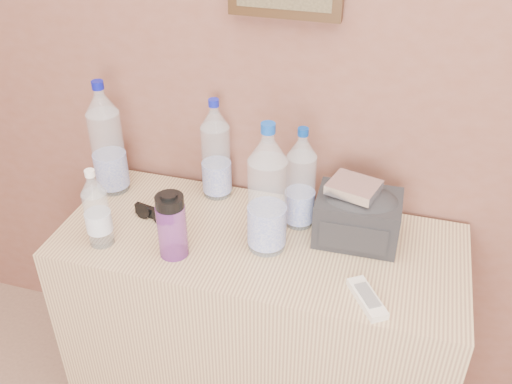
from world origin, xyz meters
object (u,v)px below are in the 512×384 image
at_px(pet_large_b, 216,154).
at_px(ac_remote, 367,298).
at_px(foil_packet, 354,187).
at_px(pet_large_a, 107,144).
at_px(nalgene_bottle, 172,225).
at_px(pet_small, 97,212).
at_px(pet_large_c, 301,183).
at_px(dresser, 259,328).
at_px(toiletry_bag, 358,215).
at_px(sunglasses, 154,213).
at_px(pet_large_d, 267,196).

relative_size(pet_large_b, ac_remote, 2.25).
bearing_deg(foil_packet, pet_large_a, 176.75).
relative_size(nalgene_bottle, ac_remote, 1.35).
distance_m(pet_small, nalgene_bottle, 0.21).
height_order(pet_large_a, pet_large_c, pet_large_a).
distance_m(nalgene_bottle, ac_remote, 0.54).
relative_size(pet_large_a, pet_small, 1.55).
bearing_deg(ac_remote, pet_small, -125.26).
relative_size(dresser, nalgene_bottle, 5.91).
xyz_separation_m(pet_large_b, toiletry_bag, (0.45, -0.11, -0.06)).
xyz_separation_m(pet_small, sunglasses, (0.09, 0.15, -0.09)).
distance_m(dresser, pet_large_c, 0.51).
bearing_deg(pet_large_a, sunglasses, -30.39).
xyz_separation_m(pet_large_d, pet_small, (-0.45, -0.11, -0.06)).
bearing_deg(pet_large_b, pet_small, -124.92).
bearing_deg(dresser, pet_small, -162.15).
height_order(dresser, ac_remote, ac_remote).
xyz_separation_m(dresser, sunglasses, (-0.33, 0.01, 0.38)).
xyz_separation_m(toiletry_bag, foil_packet, (-0.02, -0.00, 0.09)).
height_order(pet_large_a, nalgene_bottle, pet_large_a).
relative_size(dresser, toiletry_bag, 5.03).
relative_size(pet_large_c, sunglasses, 2.35).
relative_size(nalgene_bottle, sunglasses, 1.48).
xyz_separation_m(pet_large_d, toiletry_bag, (0.23, 0.11, -0.09)).
relative_size(pet_large_d, toiletry_bag, 1.66).
height_order(pet_small, nalgene_bottle, pet_small).
bearing_deg(nalgene_bottle, pet_large_b, 87.39).
relative_size(pet_large_d, nalgene_bottle, 1.95).
distance_m(pet_large_d, sunglasses, 0.39).
relative_size(dresser, sunglasses, 8.75).
distance_m(pet_large_d, ac_remote, 0.36).
bearing_deg(ac_remote, dresser, -149.86).
bearing_deg(pet_small, foil_packet, 18.16).
bearing_deg(pet_small, pet_large_d, 14.15).
distance_m(toiletry_bag, foil_packet, 0.09).
distance_m(pet_large_c, toiletry_bag, 0.18).
bearing_deg(pet_small, toiletry_bag, 17.88).
distance_m(pet_small, toiletry_bag, 0.71).
xyz_separation_m(pet_large_b, pet_large_d, (0.22, -0.21, 0.03)).
xyz_separation_m(dresser, nalgene_bottle, (-0.21, -0.12, 0.45)).
height_order(pet_large_c, sunglasses, pet_large_c).
bearing_deg(pet_large_d, ac_remote, -25.48).
bearing_deg(nalgene_bottle, toiletry_bag, 23.94).
relative_size(nalgene_bottle, foil_packet, 1.51).
relative_size(pet_large_a, toiletry_bag, 1.60).
height_order(pet_large_b, pet_large_c, pet_large_b).
xyz_separation_m(pet_large_a, foil_packet, (0.76, -0.04, 0.01)).
height_order(dresser, pet_large_a, pet_large_a).
bearing_deg(sunglasses, foil_packet, 19.12).
distance_m(pet_large_b, foil_packet, 0.45).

